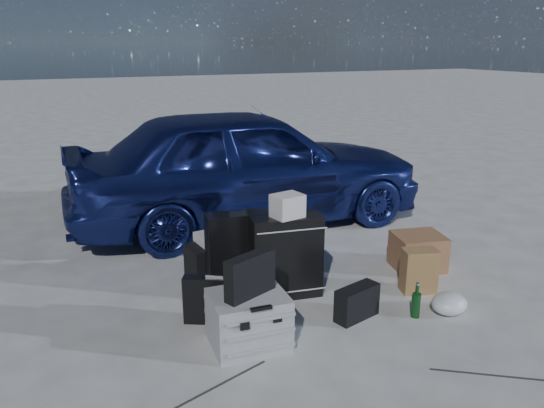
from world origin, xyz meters
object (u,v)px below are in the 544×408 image
Objects in this scene: briefcase at (215,300)px; duffel_bag at (224,259)px; suitcase_left at (239,252)px; green_bottle at (416,301)px; cardboard_box at (418,252)px; pelican_case at (248,319)px; car at (247,165)px; suitcase_right at (286,257)px.

duffel_bag is at bearing 94.29° from briefcase.
green_bottle is (1.02, -0.97, -0.20)m from suitcase_left.
green_bottle is at bearing 6.73° from briefcase.
suitcase_left is 1.65m from cardboard_box.
pelican_case is 0.75× the size of suitcase_left.
car reaches higher than pelican_case.
pelican_case is 0.79× the size of duffel_bag.
duffel_bag is (-0.02, 0.31, -0.18)m from suitcase_left.
suitcase_left is 0.99× the size of suitcase_right.
suitcase_right is at bearing 169.98° from car.
car is 7.77× the size of pelican_case.
pelican_case is at bearing -109.16° from duffel_bag.
briefcase is at bearing -156.30° from suitcase_right.
duffel_bag is (0.22, 1.10, -0.02)m from pelican_case.
briefcase is 0.72× the size of duffel_bag.
cardboard_box is (1.62, -0.26, -0.17)m from suitcase_left.
car is 9.14× the size of cardboard_box.
duffel_bag is at bearing 129.13° from green_bottle.
suitcase_right is 0.67m from duffel_bag.
suitcase_right is (0.31, -0.25, 0.00)m from suitcase_left.
duffel_bag is at bearing 83.23° from pelican_case.
green_bottle is (1.27, -0.18, -0.05)m from pelican_case.
pelican_case reaches higher than duffel_bag.
suitcase_left reaches higher than duffel_bag.
briefcase is 1.77× the size of green_bottle.
suitcase_right reaches higher than pelican_case.
pelican_case reaches higher than briefcase.
briefcase is 1.08× the size of cardboard_box.
car is 5.82× the size of suitcase_left.
pelican_case is at bearing -101.56° from suitcase_left.
cardboard_box is at bearing -151.16° from car.
duffel_bag is (-0.75, -1.27, -0.50)m from car.
suitcase_left is at bearing 170.93° from cardboard_box.
duffel_bag is (0.33, 0.73, -0.02)m from briefcase.
car is 1.56m from duffel_bag.
briefcase reaches higher than duffel_bag.
cardboard_box is at bearing -26.83° from duffel_bag.
cardboard_box is 1.64× the size of green_bottle.
suitcase_left is 1.57× the size of cardboard_box.
briefcase is at bearing 110.78° from pelican_case.
suitcase_right is (0.65, 0.16, 0.16)m from briefcase.
suitcase_left is (0.24, 0.78, 0.15)m from pelican_case.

